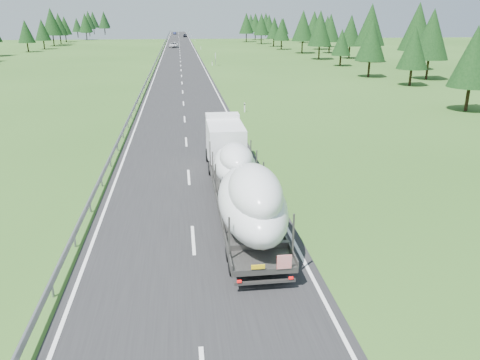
{
  "coord_description": "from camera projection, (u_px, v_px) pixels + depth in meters",
  "views": [
    {
      "loc": [
        -0.3,
        -19.66,
        9.85
      ],
      "look_at": [
        2.55,
        2.83,
        1.86
      ],
      "focal_mm": 35.0,
      "sensor_mm": 36.0,
      "label": 1
    }
  ],
  "objects": [
    {
      "name": "distant_van",
      "position": [
        174.0,
        45.0,
        152.44
      ],
      "size": [
        3.1,
        6.18,
        1.68
      ],
      "primitive_type": "imported",
      "rotation": [
        0.0,
        0.0,
        -0.05
      ],
      "color": "silver",
      "rests_on": "ground"
    },
    {
      "name": "guardrail",
      "position": [
        158.0,
        56.0,
        114.4
      ],
      "size": [
        0.1,
        400.0,
        0.76
      ],
      "color": "slate",
      "rests_on": "ground"
    },
    {
      "name": "boat_truck",
      "position": [
        240.0,
        175.0,
        24.0
      ],
      "size": [
        2.85,
        18.15,
        4.08
      ],
      "color": "white",
      "rests_on": "ground"
    },
    {
      "name": "distant_car_dark",
      "position": [
        185.0,
        35.0,
        227.41
      ],
      "size": [
        2.12,
        4.56,
        1.51
      ],
      "primitive_type": "imported",
      "rotation": [
        0.0,
        0.0,
        -0.08
      ],
      "color": "black",
      "rests_on": "ground"
    },
    {
      "name": "distant_car_blue",
      "position": [
        175.0,
        33.0,
        258.88
      ],
      "size": [
        1.73,
        4.17,
        1.34
      ],
      "primitive_type": "imported",
      "rotation": [
        0.0,
        0.0,
        -0.08
      ],
      "color": "#161C3D",
      "rests_on": "ground"
    },
    {
      "name": "tree_line_left",
      "position": [
        31.0,
        25.0,
        141.23
      ],
      "size": [
        15.28,
        311.53,
        12.39
      ],
      "color": "black",
      "rests_on": "ground"
    },
    {
      "name": "marker_posts",
      "position": [
        197.0,
        43.0,
        167.34
      ],
      "size": [
        0.13,
        350.08,
        1.0
      ],
      "color": "silver",
      "rests_on": "ground"
    },
    {
      "name": "tree_line_right",
      "position": [
        323.0,
        28.0,
        128.0
      ],
      "size": [
        28.2,
        310.61,
        12.46
      ],
      "color": "black",
      "rests_on": "ground"
    },
    {
      "name": "highway_sign",
      "position": [
        215.0,
        57.0,
        96.82
      ],
      "size": [
        0.08,
        0.9,
        2.6
      ],
      "color": "slate",
      "rests_on": "ground"
    },
    {
      "name": "road_surface",
      "position": [
        180.0,
        58.0,
        115.28
      ],
      "size": [
        10.0,
        400.0,
        0.02
      ],
      "primitive_type": "cube",
      "color": "black",
      "rests_on": "ground"
    },
    {
      "name": "ground",
      "position": [
        193.0,
        240.0,
        21.71
      ],
      "size": [
        400.0,
        400.0,
        0.0
      ],
      "primitive_type": "plane",
      "color": "#2A501A",
      "rests_on": "ground"
    }
  ]
}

